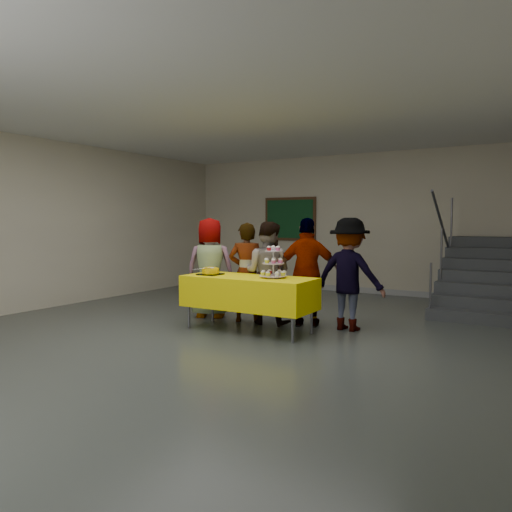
{
  "coord_description": "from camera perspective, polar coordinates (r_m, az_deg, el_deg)",
  "views": [
    {
      "loc": [
        3.75,
        -5.39,
        1.55
      ],
      "look_at": [
        0.08,
        0.73,
        1.05
      ],
      "focal_mm": 35.0,
      "sensor_mm": 36.0,
      "label": 1
    }
  ],
  "objects": [
    {
      "name": "room_shell",
      "position": [
        6.61,
        -3.8,
        9.04
      ],
      "size": [
        10.0,
        10.04,
        3.02
      ],
      "color": "#4C514C",
      "rests_on": "ground"
    },
    {
      "name": "bake_table",
      "position": [
        7.04,
        -0.84,
        -4.11
      ],
      "size": [
        1.88,
        0.78,
        0.77
      ],
      "color": "#595960",
      "rests_on": "ground"
    },
    {
      "name": "cupcake_stand",
      "position": [
        6.86,
        2.0,
        -1.15
      ],
      "size": [
        0.38,
        0.38,
        0.44
      ],
      "color": "silver",
      "rests_on": "bake_table"
    },
    {
      "name": "bear_cake",
      "position": [
        7.29,
        -5.23,
        -1.69
      ],
      "size": [
        0.32,
        0.36,
        0.12
      ],
      "color": "black",
      "rests_on": "bake_table"
    },
    {
      "name": "schoolchild_a",
      "position": [
        8.07,
        -5.27,
        -1.33
      ],
      "size": [
        0.92,
        0.78,
        1.6
      ],
      "primitive_type": "imported",
      "rotation": [
        0.0,
        0.0,
        3.55
      ],
      "color": "slate",
      "rests_on": "ground"
    },
    {
      "name": "schoolchild_b",
      "position": [
        7.67,
        -1.08,
        -1.88
      ],
      "size": [
        0.66,
        0.56,
        1.53
      ],
      "primitive_type": "imported",
      "rotation": [
        0.0,
        0.0,
        3.55
      ],
      "color": "slate",
      "rests_on": "ground"
    },
    {
      "name": "schoolchild_c",
      "position": [
        7.52,
        1.31,
        -1.93
      ],
      "size": [
        0.82,
        0.68,
        1.54
      ],
      "primitive_type": "imported",
      "rotation": [
        0.0,
        0.0,
        3.27
      ],
      "color": "slate",
      "rests_on": "ground"
    },
    {
      "name": "schoolchild_d",
      "position": [
        7.36,
        5.94,
        -1.87
      ],
      "size": [
        1.01,
        0.65,
        1.6
      ],
      "primitive_type": "imported",
      "rotation": [
        0.0,
        0.0,
        3.45
      ],
      "color": "slate",
      "rests_on": "ground"
    },
    {
      "name": "schoolchild_e",
      "position": [
        7.2,
        10.62,
        -2.05
      ],
      "size": [
        1.06,
        0.65,
        1.6
      ],
      "primitive_type": "imported",
      "rotation": [
        0.0,
        0.0,
        3.09
      ],
      "color": "slate",
      "rests_on": "ground"
    },
    {
      "name": "staircase",
      "position": [
        9.63,
        24.53,
        -2.68
      ],
      "size": [
        1.3,
        2.4,
        2.04
      ],
      "color": "#424447",
      "rests_on": "ground"
    },
    {
      "name": "noticeboard",
      "position": [
        11.63,
        3.9,
        4.24
      ],
      "size": [
        1.3,
        0.05,
        1.0
      ],
      "color": "#472B16",
      "rests_on": "ground"
    }
  ]
}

